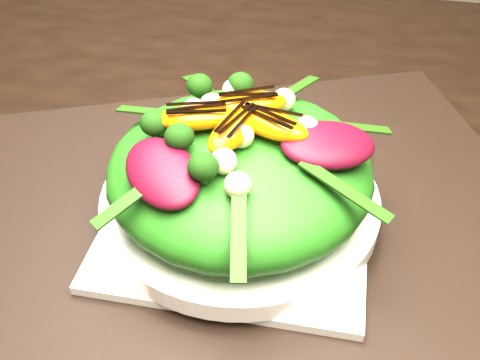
% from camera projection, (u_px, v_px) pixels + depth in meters
% --- Properties ---
extents(dining_table, '(1.60, 0.90, 0.75)m').
position_uv_depth(dining_table, '(290.00, 174.00, 0.60)').
color(dining_table, black).
rests_on(dining_table, floor).
extents(placemat, '(0.68, 0.61, 0.00)m').
position_uv_depth(placemat, '(240.00, 216.00, 0.52)').
color(placemat, black).
rests_on(placemat, dining_table).
extents(plate_base, '(0.24, 0.24, 0.01)m').
position_uv_depth(plate_base, '(240.00, 211.00, 0.52)').
color(plate_base, white).
rests_on(plate_base, placemat).
extents(salad_bowl, '(0.31, 0.31, 0.02)m').
position_uv_depth(salad_bowl, '(240.00, 200.00, 0.51)').
color(salad_bowl, white).
rests_on(salad_bowl, plate_base).
extents(lettuce_mound, '(0.30, 0.30, 0.08)m').
position_uv_depth(lettuce_mound, '(240.00, 169.00, 0.48)').
color(lettuce_mound, '#236412').
rests_on(lettuce_mound, salad_bowl).
extents(radicchio_leaf, '(0.09, 0.08, 0.02)m').
position_uv_depth(radicchio_leaf, '(328.00, 145.00, 0.45)').
color(radicchio_leaf, '#3F0614').
rests_on(radicchio_leaf, lettuce_mound).
extents(orange_segment, '(0.07, 0.05, 0.02)m').
position_uv_depth(orange_segment, '(224.00, 113.00, 0.47)').
color(orange_segment, orange).
rests_on(orange_segment, lettuce_mound).
extents(broccoli_floret, '(0.04, 0.04, 0.03)m').
position_uv_depth(broccoli_floret, '(176.00, 97.00, 0.48)').
color(broccoli_floret, black).
rests_on(broccoli_floret, lettuce_mound).
extents(macadamia_nut, '(0.02, 0.02, 0.02)m').
position_uv_depth(macadamia_nut, '(265.00, 165.00, 0.42)').
color(macadamia_nut, beige).
rests_on(macadamia_nut, lettuce_mound).
extents(balsamic_drizzle, '(0.04, 0.02, 0.00)m').
position_uv_depth(balsamic_drizzle, '(224.00, 103.00, 0.46)').
color(balsamic_drizzle, black).
rests_on(balsamic_drizzle, orange_segment).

